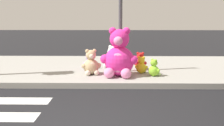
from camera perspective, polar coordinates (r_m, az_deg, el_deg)
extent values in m
cube|color=#9E9B93|center=(8.67, -4.91, -1.18)|extent=(28.00, 4.40, 0.15)
cylinder|color=#4C4C51|center=(7.65, 1.87, 9.96)|extent=(0.11, 0.11, 3.20)
sphere|color=#F22D93|center=(7.21, 1.62, 0.44)|extent=(0.82, 0.82, 0.82)
ellipsoid|color=pink|center=(6.92, 1.28, 0.02)|extent=(0.47, 0.25, 0.53)
sphere|color=#F22D93|center=(7.13, 1.64, 5.30)|extent=(0.54, 0.54, 0.54)
sphere|color=pink|center=(6.91, 1.38, 4.87)|extent=(0.25, 0.25, 0.25)
sphere|color=#F22D93|center=(7.09, 3.18, 7.01)|extent=(0.21, 0.21, 0.21)
sphere|color=#F22D93|center=(7.05, 4.65, 0.70)|extent=(0.26, 0.26, 0.26)
sphere|color=pink|center=(6.89, 3.07, -2.32)|extent=(0.28, 0.28, 0.28)
sphere|color=#F22D93|center=(7.14, 0.14, 7.05)|extent=(0.21, 0.21, 0.21)
sphere|color=#F22D93|center=(7.16, -1.59, 0.87)|extent=(0.26, 0.26, 0.26)
sphere|color=pink|center=(6.96, -0.64, -2.19)|extent=(0.28, 0.28, 0.28)
sphere|color=red|center=(8.11, 6.19, -0.25)|extent=(0.34, 0.34, 0.34)
ellipsoid|color=#DB7B7B|center=(8.23, 6.12, -0.09)|extent=(0.19, 0.08, 0.22)
sphere|color=red|center=(8.07, 6.22, 1.51)|extent=(0.22, 0.22, 0.22)
sphere|color=#DB7B7B|center=(8.16, 6.17, 1.51)|extent=(0.10, 0.10, 0.10)
sphere|color=red|center=(8.05, 5.68, 2.13)|extent=(0.08, 0.08, 0.08)
sphere|color=red|center=(8.14, 5.04, -0.01)|extent=(0.11, 0.11, 0.11)
sphere|color=#DB7B7B|center=(8.27, 5.45, -0.81)|extent=(0.12, 0.12, 0.12)
sphere|color=red|center=(8.06, 6.78, 2.12)|extent=(0.08, 0.08, 0.08)
sphere|color=red|center=(8.16, 7.28, -0.02)|extent=(0.11, 0.11, 0.11)
sphere|color=#DB7B7B|center=(8.28, 6.73, -0.82)|extent=(0.12, 0.12, 0.12)
sphere|color=white|center=(8.32, 0.09, 0.45)|extent=(0.44, 0.44, 0.44)
ellipsoid|color=white|center=(8.22, -0.73, 0.32)|extent=(0.24, 0.24, 0.29)
sphere|color=white|center=(8.27, 0.09, 2.71)|extent=(0.29, 0.29, 0.29)
sphere|color=white|center=(8.19, -0.55, 2.51)|extent=(0.13, 0.13, 0.13)
sphere|color=white|center=(8.18, 0.57, 3.44)|extent=(0.11, 0.11, 0.11)
sphere|color=white|center=(8.13, 0.80, 0.45)|extent=(0.14, 0.14, 0.14)
sphere|color=white|center=(8.13, -0.31, -0.82)|extent=(0.15, 0.15, 0.15)
sphere|color=white|center=(8.33, -0.39, 3.57)|extent=(0.11, 0.11, 0.11)
sphere|color=white|center=(8.43, -1.16, 0.81)|extent=(0.14, 0.14, 0.14)
sphere|color=white|center=(8.31, -1.44, -0.58)|extent=(0.15, 0.15, 0.15)
sphere|color=#8CD133|center=(7.29, 9.13, -1.69)|extent=(0.30, 0.30, 0.30)
ellipsoid|color=#B8DE87|center=(7.36, 9.73, -1.59)|extent=(0.15, 0.17, 0.19)
sphere|color=#8CD133|center=(7.24, 9.18, 0.02)|extent=(0.19, 0.19, 0.19)
sphere|color=#B8DE87|center=(7.30, 9.65, 0.00)|extent=(0.09, 0.09, 0.09)
sphere|color=#8CD133|center=(7.28, 8.83, 0.71)|extent=(0.07, 0.07, 0.07)
sphere|color=#8CD133|center=(7.41, 8.59, -1.30)|extent=(0.09, 0.09, 0.09)
sphere|color=#B8DE87|center=(7.45, 9.38, -2.20)|extent=(0.10, 0.10, 0.10)
sphere|color=#8CD133|center=(7.18, 9.58, 0.55)|extent=(0.07, 0.07, 0.07)
sphere|color=#8CD133|center=(7.21, 10.12, -1.67)|extent=(0.09, 0.09, 0.09)
sphere|color=#B8DE87|center=(7.34, 10.26, -2.42)|extent=(0.10, 0.10, 0.10)
sphere|color=tan|center=(7.44, -4.62, -0.77)|extent=(0.44, 0.44, 0.44)
ellipsoid|color=beige|center=(7.28, -4.42, -1.00)|extent=(0.26, 0.15, 0.29)
sphere|color=tan|center=(7.38, -4.65, 1.76)|extent=(0.29, 0.29, 0.29)
sphere|color=beige|center=(7.26, -4.50, 1.48)|extent=(0.13, 0.13, 0.13)
sphere|color=tan|center=(7.38, -3.88, 2.68)|extent=(0.11, 0.11, 0.11)
sphere|color=tan|center=(7.41, -2.94, -0.52)|extent=(0.14, 0.14, 0.14)
sphere|color=beige|center=(7.30, -3.43, -2.12)|extent=(0.15, 0.15, 0.15)
sphere|color=tan|center=(7.35, -5.45, 2.63)|extent=(0.11, 0.11, 0.11)
sphere|color=tan|center=(7.35, -6.18, -0.66)|extent=(0.14, 0.14, 0.14)
sphere|color=beige|center=(7.27, -5.32, -2.21)|extent=(0.15, 0.15, 0.15)
sphere|color=#B28CD8|center=(8.26, -5.10, -0.21)|extent=(0.29, 0.29, 0.29)
ellipsoid|color=silver|center=(8.16, -5.28, -0.34)|extent=(0.17, 0.09, 0.19)
sphere|color=#B28CD8|center=(8.22, -5.12, 1.28)|extent=(0.19, 0.19, 0.19)
sphere|color=silver|center=(8.15, -5.26, 1.11)|extent=(0.09, 0.09, 0.09)
sphere|color=#B28CD8|center=(8.19, -4.68, 1.79)|extent=(0.07, 0.07, 0.07)
sphere|color=#B28CD8|center=(8.19, -4.23, -0.13)|extent=(0.09, 0.09, 0.09)
sphere|color=silver|center=(8.14, -4.76, -1.04)|extent=(0.10, 0.10, 0.10)
sphere|color=#B28CD8|center=(8.23, -5.58, 1.81)|extent=(0.07, 0.07, 0.07)
sphere|color=#B28CD8|center=(8.25, -6.09, -0.07)|extent=(0.09, 0.09, 0.09)
sphere|color=silver|center=(8.18, -5.84, -1.00)|extent=(0.10, 0.10, 0.10)
sphere|color=yellow|center=(7.61, 6.43, -1.08)|extent=(0.30, 0.30, 0.30)
ellipsoid|color=#F0DB80|center=(7.72, 6.55, -0.93)|extent=(0.18, 0.10, 0.20)
sphere|color=yellow|center=(7.57, 6.47, 0.59)|extent=(0.20, 0.20, 0.20)
sphere|color=#F0DB80|center=(7.65, 6.55, 0.60)|extent=(0.09, 0.09, 0.09)
sphere|color=yellow|center=(7.57, 5.96, 1.20)|extent=(0.08, 0.08, 0.08)
sphere|color=yellow|center=(7.66, 5.41, -0.81)|extent=(0.09, 0.09, 0.09)
sphere|color=#F0DB80|center=(7.77, 5.94, -1.59)|extent=(0.10, 0.10, 0.10)
sphere|color=yellow|center=(7.55, 7.00, 1.16)|extent=(0.08, 0.08, 0.08)
sphere|color=yellow|center=(7.62, 7.54, -0.91)|extent=(0.09, 0.09, 0.09)
sphere|color=#F0DB80|center=(7.74, 7.16, -1.65)|extent=(0.10, 0.10, 0.10)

